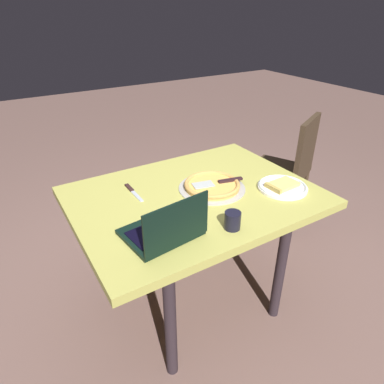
% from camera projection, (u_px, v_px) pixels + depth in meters
% --- Properties ---
extents(ground_plane, '(12.00, 12.00, 0.00)m').
position_uv_depth(ground_plane, '(194.00, 299.00, 2.11)').
color(ground_plane, brown).
extents(dining_table, '(1.23, 0.92, 0.75)m').
position_uv_depth(dining_table, '(195.00, 207.00, 1.78)').
color(dining_table, '#AAA64D').
rests_on(dining_table, ground_plane).
extents(laptop, '(0.33, 0.28, 0.21)m').
position_uv_depth(laptop, '(165.00, 230.00, 1.40)').
color(laptop, black).
rests_on(laptop, dining_table).
extents(pizza_plate, '(0.26, 0.26, 0.04)m').
position_uv_depth(pizza_plate, '(282.00, 186.00, 1.79)').
color(pizza_plate, white).
rests_on(pizza_plate, dining_table).
extents(pizza_tray, '(0.35, 0.35, 0.04)m').
position_uv_depth(pizza_tray, '(212.00, 185.00, 1.79)').
color(pizza_tray, '#A7A5A0').
rests_on(pizza_tray, dining_table).
extents(table_knife, '(0.02, 0.20, 0.01)m').
position_uv_depth(table_knife, '(132.00, 191.00, 1.76)').
color(table_knife, '#B0B5C6').
rests_on(table_knife, dining_table).
extents(drink_cup, '(0.07, 0.07, 0.08)m').
position_uv_depth(drink_cup, '(232.00, 220.00, 1.46)').
color(drink_cup, black).
rests_on(drink_cup, dining_table).
extents(chair_near, '(0.54, 0.54, 0.92)m').
position_uv_depth(chair_near, '(288.00, 166.00, 2.57)').
color(chair_near, '#392A1D').
rests_on(chair_near, ground_plane).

